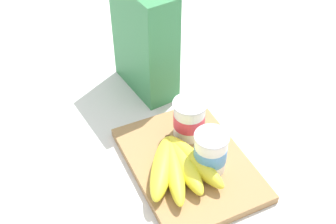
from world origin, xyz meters
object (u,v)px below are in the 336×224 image
(cutting_board, at_px, (189,164))
(yogurt_cup_back, at_px, (210,152))
(cereal_box, at_px, (145,40))
(yogurt_cup_front, at_px, (189,119))
(banana_bunch, at_px, (178,165))

(cutting_board, xyz_separation_m, yogurt_cup_back, (0.03, 0.03, 0.05))
(cutting_board, bearing_deg, cereal_box, 174.40)
(yogurt_cup_back, bearing_deg, cutting_board, -138.43)
(yogurt_cup_front, xyz_separation_m, banana_bunch, (0.08, -0.07, -0.02))
(cutting_board, relative_size, banana_bunch, 1.67)
(cereal_box, relative_size, yogurt_cup_back, 3.00)
(cutting_board, bearing_deg, yogurt_cup_back, 41.57)
(cereal_box, distance_m, yogurt_cup_front, 0.22)
(cereal_box, distance_m, yogurt_cup_back, 0.32)
(cutting_board, relative_size, cereal_box, 1.15)
(cutting_board, bearing_deg, yogurt_cup_front, 153.45)
(cutting_board, xyz_separation_m, cereal_box, (-0.28, 0.03, 0.12))
(banana_bunch, bearing_deg, cereal_box, 168.67)
(cereal_box, bearing_deg, cutting_board, 167.55)
(cereal_box, xyz_separation_m, yogurt_cup_front, (0.21, 0.01, -0.07))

